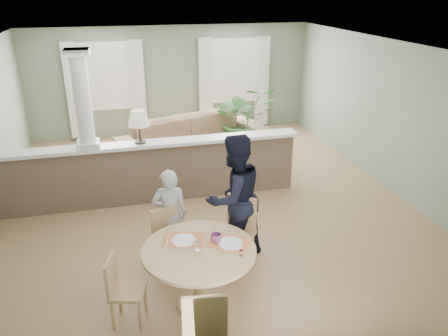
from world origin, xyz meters
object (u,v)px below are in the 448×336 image
object	(u,v)px
chair_near	(205,325)
child_person	(170,215)
sofa	(195,141)
chair_far_man	(238,229)
houseplant	(244,118)
chair_side	(122,287)
man_person	(234,198)
chair_far_boy	(167,236)
dining_table	(200,260)

from	to	relation	value
chair_near	child_person	bearing A→B (deg)	-80.03
sofa	chair_near	bearing A→B (deg)	-117.04
sofa	chair_far_man	distance (m)	3.89
sofa	child_person	bearing A→B (deg)	-123.26
houseplant	chair_side	world-z (taller)	houseplant
houseplant	man_person	world-z (taller)	man_person
chair_far_boy	man_person	world-z (taller)	man_person
chair_far_man	houseplant	bearing A→B (deg)	112.70
chair_far_boy	man_person	xyz separation A→B (m)	(0.94, 0.05, 0.44)
sofa	chair_near	xyz separation A→B (m)	(-0.92, -5.55, 0.07)
child_person	houseplant	bearing A→B (deg)	-113.07
man_person	dining_table	bearing A→B (deg)	31.89
child_person	man_person	world-z (taller)	man_person
sofa	chair_near	size ratio (longest dim) A/B	3.27
houseplant	chair_far_man	xyz separation A→B (m)	(-1.34, -4.26, -0.24)
houseplant	chair_side	size ratio (longest dim) A/B	1.85
chair_far_boy	chair_near	size ratio (longest dim) A/B	0.85
sofa	chair_side	distance (m)	4.97
dining_table	man_person	world-z (taller)	man_person
sofa	child_person	world-z (taller)	child_person
sofa	chair_far_man	size ratio (longest dim) A/B	3.29
houseplant	man_person	size ratio (longest dim) A/B	0.86
chair_far_man	chair_side	size ratio (longest dim) A/B	1.17
sofa	chair_far_boy	distance (m)	3.87
dining_table	chair_far_boy	world-z (taller)	dining_table
chair_side	man_person	xyz separation A→B (m)	(1.58, 1.00, 0.44)
dining_table	chair_near	xyz separation A→B (m)	(-0.14, -0.93, -0.09)
dining_table	chair_far_boy	xyz separation A→B (m)	(-0.28, 0.90, -0.17)
chair_side	chair_far_man	bearing A→B (deg)	-48.11
child_person	chair_far_boy	bearing A→B (deg)	76.28
dining_table	chair_far_man	bearing A→B (deg)	47.75
dining_table	chair_near	world-z (taller)	chair_near
houseplant	chair_side	xyz separation A→B (m)	(-2.92, -5.04, -0.32)
houseplant	dining_table	world-z (taller)	houseplant
houseplant	child_person	distance (m)	4.48
dining_table	child_person	xyz separation A→B (m)	(-0.20, 1.10, 0.04)
chair_far_boy	child_person	size ratio (longest dim) A/B	0.62
chair_far_boy	chair_far_man	size ratio (longest dim) A/B	0.86
dining_table	child_person	world-z (taller)	child_person
child_person	man_person	size ratio (longest dim) A/B	0.74
houseplant	chair_far_boy	world-z (taller)	houseplant
houseplant	chair_near	world-z (taller)	houseplant
man_person	chair_far_man	bearing A→B (deg)	66.99
sofa	chair_far_man	world-z (taller)	chair_far_man
chair_far_boy	man_person	bearing A→B (deg)	-10.59
chair_near	child_person	world-z (taller)	child_person
man_person	chair_far_boy	bearing A→B (deg)	-19.98
man_person	houseplant	bearing A→B (deg)	-131.40
chair_near	child_person	xyz separation A→B (m)	(-0.06, 2.03, 0.13)
dining_table	chair_far_boy	distance (m)	0.96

